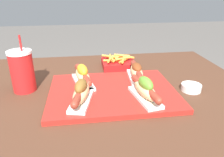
{
  "coord_description": "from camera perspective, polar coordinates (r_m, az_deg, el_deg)",
  "views": [
    {
      "loc": [
        -0.08,
        -0.77,
        1.14
      ],
      "look_at": [
        0.03,
        0.01,
        0.8
      ],
      "focal_mm": 35.0,
      "sensor_mm": 36.0,
      "label": 1
    }
  ],
  "objects": [
    {
      "name": "hot_dog_2",
      "position": [
        0.9,
        -7.68,
        0.8
      ],
      "size": [
        0.1,
        0.21,
        0.08
      ],
      "color": "white",
      "rests_on": "serving_tray"
    },
    {
      "name": "hot_dog_1",
      "position": [
        0.78,
        8.7,
        -2.88
      ],
      "size": [
        0.09,
        0.21,
        0.08
      ],
      "color": "white",
      "rests_on": "serving_tray"
    },
    {
      "name": "hot_dog_0",
      "position": [
        0.76,
        -8.04,
        -3.59
      ],
      "size": [
        0.1,
        0.21,
        0.08
      ],
      "color": "white",
      "rests_on": "serving_tray"
    },
    {
      "name": "drink_cup",
      "position": [
        0.93,
        -22.4,
        1.81
      ],
      "size": [
        0.09,
        0.09,
        0.23
      ],
      "color": "red",
      "rests_on": "patio_table"
    },
    {
      "name": "hot_dog_3",
      "position": [
        0.94,
        6.41,
        1.72
      ],
      "size": [
        0.07,
        0.22,
        0.07
      ],
      "color": "white",
      "rests_on": "serving_tray"
    },
    {
      "name": "fries_basket",
      "position": [
        1.13,
        1.58,
        4.05
      ],
      "size": [
        0.16,
        0.16,
        0.06
      ],
      "color": "#B21919",
      "rests_on": "patio_table"
    },
    {
      "name": "serving_tray",
      "position": [
        0.86,
        0.18,
        -3.53
      ],
      "size": [
        0.49,
        0.37,
        0.02
      ],
      "color": "red",
      "rests_on": "patio_table"
    },
    {
      "name": "sauce_bowl",
      "position": [
        0.94,
        19.99,
        -2.14
      ],
      "size": [
        0.08,
        0.08,
        0.03
      ],
      "color": "silver",
      "rests_on": "patio_table"
    }
  ]
}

